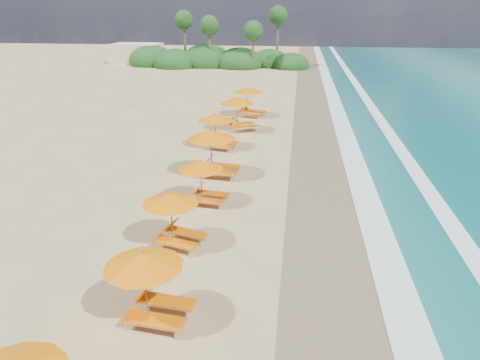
# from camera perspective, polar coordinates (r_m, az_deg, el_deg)

# --- Properties ---
(ground) EXTENTS (160.00, 160.00, 0.00)m
(ground) POSITION_cam_1_polar(r_m,az_deg,el_deg) (18.91, 0.00, -3.38)
(ground) COLOR tan
(ground) RESTS_ON ground
(wet_sand) EXTENTS (4.00, 160.00, 0.01)m
(wet_sand) POSITION_cam_1_polar(r_m,az_deg,el_deg) (18.85, 12.17, -3.97)
(wet_sand) COLOR #80694C
(wet_sand) RESTS_ON ground
(surf_foam) EXTENTS (4.00, 160.00, 0.01)m
(surf_foam) POSITION_cam_1_polar(r_m,az_deg,el_deg) (19.28, 20.21, -4.22)
(surf_foam) COLOR white
(surf_foam) RESTS_ON ground
(station_2) EXTENTS (2.46, 2.31, 2.14)m
(station_2) POSITION_cam_1_polar(r_m,az_deg,el_deg) (12.17, -11.53, -12.91)
(station_2) COLOR olive
(station_2) RESTS_ON ground
(station_3) EXTENTS (2.55, 2.47, 2.05)m
(station_3) POSITION_cam_1_polar(r_m,az_deg,el_deg) (15.64, -8.43, -4.61)
(station_3) COLOR olive
(station_3) RESTS_ON ground
(station_4) EXTENTS (2.31, 2.18, 2.00)m
(station_4) POSITION_cam_1_polar(r_m,az_deg,el_deg) (18.81, -4.64, 0.12)
(station_4) COLOR olive
(station_4) RESTS_ON ground
(station_5) EXTENTS (2.79, 2.62, 2.44)m
(station_5) POSITION_cam_1_polar(r_m,az_deg,el_deg) (21.84, -3.28, 3.96)
(station_5) COLOR olive
(station_5) RESTS_ON ground
(station_6) EXTENTS (2.71, 2.63, 2.17)m
(station_6) POSITION_cam_1_polar(r_m,az_deg,el_deg) (26.24, -2.86, 6.69)
(station_6) COLOR olive
(station_6) RESTS_ON ground
(station_7) EXTENTS (3.18, 3.17, 2.41)m
(station_7) POSITION_cam_1_polar(r_m,az_deg,el_deg) (30.13, -0.03, 8.95)
(station_7) COLOR olive
(station_7) RESTS_ON ground
(station_8) EXTENTS (2.98, 2.91, 2.35)m
(station_8) POSITION_cam_1_polar(r_m,az_deg,el_deg) (34.25, 1.31, 10.45)
(station_8) COLOR olive
(station_8) RESTS_ON ground
(treeline) EXTENTS (25.80, 8.80, 9.74)m
(treeline) POSITION_cam_1_polar(r_m,az_deg,el_deg) (64.05, -3.56, 15.43)
(treeline) COLOR #163D14
(treeline) RESTS_ON ground
(beach_building) EXTENTS (7.00, 5.00, 2.80)m
(beach_building) POSITION_cam_1_polar(r_m,az_deg,el_deg) (69.66, -13.33, 15.76)
(beach_building) COLOR beige
(beach_building) RESTS_ON ground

